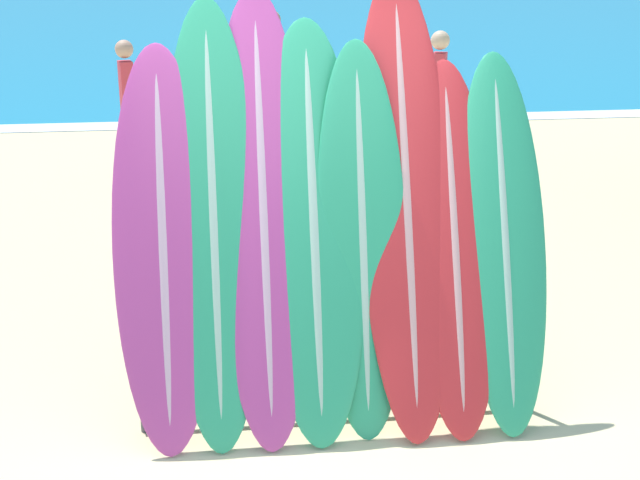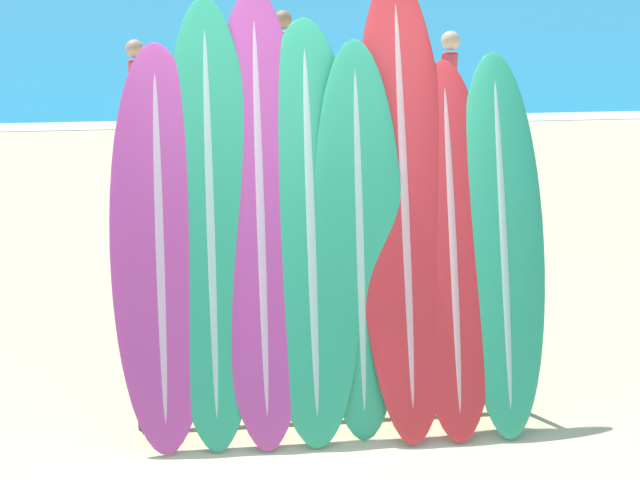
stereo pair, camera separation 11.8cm
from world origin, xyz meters
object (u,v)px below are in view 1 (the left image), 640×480
Objects in this scene: surfboard_rack at (338,350)px; person_near_water at (128,102)px; surfboard_slot_3 at (313,231)px; person_far_left at (438,95)px; surfboard_slot_6 at (454,248)px; person_mid_beach at (272,74)px; surfboard_slot_1 at (214,224)px; surfboard_slot_4 at (362,241)px; surfboard_slot_2 at (263,217)px; surfboard_slot_0 at (163,249)px; surfboard_slot_7 at (503,242)px; surfboard_slot_5 at (406,204)px.

surfboard_rack is 6.17m from person_near_water.
person_far_left is at bearing 69.14° from surfboard_slot_3.
person_mid_beach is at bearing 93.88° from surfboard_slot_6.
surfboard_slot_1 is 1.11× the size of surfboard_slot_4.
surfboard_slot_2 is at bearing 3.05° from surfboard_slot_1.
surfboard_slot_4 is at bearing 179.46° from surfboard_slot_6.
surfboard_slot_2 is (0.54, 0.06, 0.14)m from surfboard_slot_0.
surfboard_slot_6 is (1.32, -0.06, -0.17)m from surfboard_slot_1.
surfboard_slot_4 is at bearing 179.93° from surfboard_slot_7.
surfboard_slot_0 is 1.35m from surfboard_slot_5.
surfboard_slot_0 is 1.30× the size of person_far_left.
surfboard_slot_7 is at bearing -9.15° from surfboard_slot_5.
surfboard_slot_1 is 0.98× the size of surfboard_slot_2.
surfboard_slot_1 reaches higher than surfboard_slot_3.
person_mid_beach is (-0.77, 7.12, -0.06)m from surfboard_slot_7.
person_far_left is at bearing 64.41° from surfboard_slot_1.
surfboard_slot_7 reaches higher than person_near_water.
surfboard_slot_3 is at bearing 173.12° from surfboard_slot_4.
surfboard_slot_6 is 1.29× the size of person_near_water.
surfboard_slot_5 reaches higher than surfboard_slot_4.
surfboard_slot_0 reaches higher than person_mid_beach.
person_far_left is (2.01, 5.70, 0.45)m from surfboard_rack.
person_near_water is at bearing 101.63° from surfboard_slot_2.
surfboard_slot_3 is at bearing 177.30° from surfboard_slot_6.
surfboard_slot_3 is 0.79m from surfboard_slot_6.
surfboard_slot_4 is 0.32m from surfboard_slot_5.
surfboard_slot_3 is 1.05× the size of surfboard_slot_4.
surfboard_slot_6 reaches higher than surfboard_rack.
surfboard_slot_5 reaches higher than person_far_left.
surfboard_slot_2 is 0.97× the size of surfboard_slot_5.
person_near_water is at bearing -54.66° from person_mid_beach.
surfboard_slot_5 is 1.60× the size of person_near_water.
surfboard_slot_4 reaches higher than surfboard_slot_6.
surfboard_slot_6 is (0.78, -0.04, -0.12)m from surfboard_slot_3.
surfboard_slot_6 is at bearing -2.70° from surfboard_slot_3.
surfboard_slot_5 is 7.04m from person_mid_beach.
surfboard_slot_4 is at bearing 0.30° from person_mid_beach.
surfboard_slot_7 is at bearing -0.07° from surfboard_slot_4.
surfboard_slot_6 is 0.98× the size of surfboard_slot_7.
surfboard_slot_3 is 6.04m from person_near_water.
surfboard_slot_4 is at bearing 4.37° from person_far_left.
surfboard_slot_2 is 0.28m from surfboard_slot_3.
surfboard_slot_7 is 5.74m from person_far_left.
surfboard_slot_3 is 0.54m from surfboard_slot_5.
person_far_left reaches higher than person_near_water.
surfboard_slot_2 reaches higher than surfboard_slot_7.
person_near_water is (-2.25, 5.89, -0.16)m from surfboard_slot_6.
person_mid_beach is at bearing -106.01° from person_far_left.
person_mid_beach is (0.17, 7.17, 0.52)m from surfboard_rack.
surfboard_rack is at bearing -176.70° from surfboard_slot_7.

